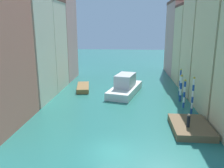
% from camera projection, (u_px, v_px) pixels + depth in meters
% --- Properties ---
extents(ground_plane, '(154.00, 154.00, 0.00)m').
position_uv_depth(ground_plane, '(122.00, 86.00, 44.85)').
color(ground_plane, '#28756B').
extents(building_left_1, '(7.89, 7.83, 17.84)m').
position_uv_depth(building_left_1, '(21.00, 43.00, 34.12)').
color(building_left_1, beige).
rests_on(building_left_1, ground).
extents(building_left_2, '(7.89, 7.37, 16.42)m').
position_uv_depth(building_left_2, '(41.00, 44.00, 41.69)').
color(building_left_2, beige).
rests_on(building_left_2, ground).
extents(building_left_3, '(7.89, 8.68, 19.13)m').
position_uv_depth(building_left_3, '(55.00, 35.00, 49.24)').
color(building_left_3, tan).
rests_on(building_left_3, ground).
extents(building_right_2, '(7.89, 8.00, 19.96)m').
position_uv_depth(building_right_2, '(211.00, 35.00, 37.62)').
color(building_right_2, beige).
rests_on(building_right_2, ground).
extents(building_right_3, '(7.89, 7.80, 15.67)m').
position_uv_depth(building_right_3, '(196.00, 45.00, 46.03)').
color(building_right_3, beige).
rests_on(building_right_3, ground).
extents(building_right_4, '(7.89, 12.21, 17.50)m').
position_uv_depth(building_right_4, '(185.00, 38.00, 55.43)').
color(building_right_4, tan).
rests_on(building_right_4, ground).
extents(waterfront_dock, '(4.16, 5.98, 0.75)m').
position_uv_depth(waterfront_dock, '(191.00, 127.00, 25.58)').
color(waterfront_dock, brown).
rests_on(waterfront_dock, ground).
extents(person_on_dock, '(0.36, 0.36, 1.49)m').
position_uv_depth(person_on_dock, '(188.00, 121.00, 24.53)').
color(person_on_dock, black).
rests_on(person_on_dock, waterfront_dock).
extents(mooring_pole_0, '(0.29, 0.29, 5.08)m').
position_uv_depth(mooring_pole_0, '(193.00, 95.00, 29.77)').
color(mooring_pole_0, '#1E479E').
rests_on(mooring_pole_0, ground).
extents(mooring_pole_1, '(0.33, 0.33, 4.18)m').
position_uv_depth(mooring_pole_1, '(184.00, 93.00, 32.37)').
color(mooring_pole_1, '#1E479E').
rests_on(mooring_pole_1, ground).
extents(mooring_pole_2, '(0.38, 0.38, 4.27)m').
position_uv_depth(mooring_pole_2, '(181.00, 88.00, 35.20)').
color(mooring_pole_2, '#1E479E').
rests_on(mooring_pole_2, ground).
extents(mooring_pole_3, '(0.27, 0.27, 4.66)m').
position_uv_depth(mooring_pole_3, '(180.00, 82.00, 37.77)').
color(mooring_pole_3, '#1E479E').
rests_on(mooring_pole_3, ground).
extents(vaporetto_white, '(6.30, 11.05, 3.40)m').
position_uv_depth(vaporetto_white, '(125.00, 86.00, 39.75)').
color(vaporetto_white, white).
rests_on(vaporetto_white, ground).
extents(gondola_black, '(2.69, 9.63, 0.43)m').
position_uv_depth(gondola_black, '(131.00, 78.00, 51.04)').
color(gondola_black, black).
rests_on(gondola_black, ground).
extents(motorboat_0, '(3.16, 6.51, 0.80)m').
position_uv_depth(motorboat_0, '(83.00, 87.00, 42.28)').
color(motorboat_0, olive).
rests_on(motorboat_0, ground).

